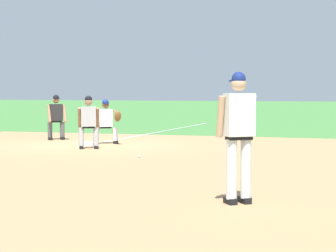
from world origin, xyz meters
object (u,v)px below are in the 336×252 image
pitcher (239,129)px  baserunner (89,120)px  first_baseman (107,120)px  umpire (56,115)px  baseball (139,156)px  first_base_bag (89,144)px

pitcher → baserunner: (7.22, 5.71, -0.27)m
pitcher → first_baseman: bearing=33.6°
first_baseman → umpire: size_ratio=0.92×
baseball → first_baseman: size_ratio=0.06×
pitcher → umpire: size_ratio=1.27×
baseball → umpire: (4.39, 4.53, 0.76)m
first_baseman → baserunner: 1.65m
baseball → first_base_bag: bearing=42.9°
umpire → baseball: bearing=-134.1°
first_baseman → umpire: (1.02, 2.21, 0.06)m
pitcher → baserunner: bearing=38.3°
first_baseman → baserunner: bearing=-173.6°
first_base_bag → first_baseman: first_baseman is taller
baserunner → pitcher: bearing=-141.7°
first_baseman → baserunner: size_ratio=0.92×
first_base_bag → baserunner: 1.47m
first_baseman → umpire: umpire is taller
baseball → baserunner: size_ratio=0.05×
first_base_bag → first_baseman: bearing=-35.1°
baseball → pitcher: (-5.50, -3.57, 1.02)m
baserunner → first_base_bag: bearing=25.0°
baseball → first_baseman: first_baseman is taller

